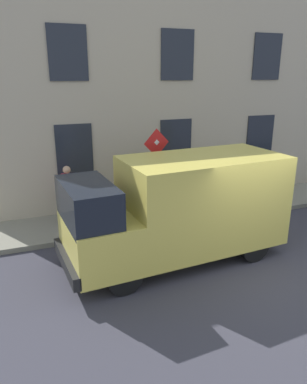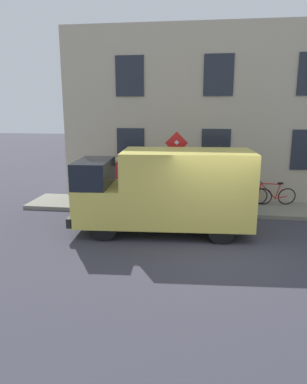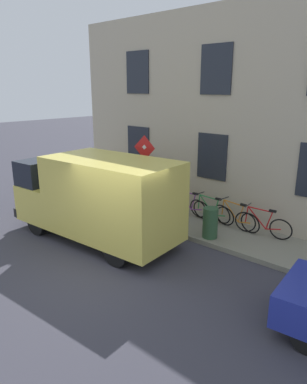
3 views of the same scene
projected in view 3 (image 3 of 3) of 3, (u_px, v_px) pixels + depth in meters
ground_plane at (106, 268)px, 8.91m from camera, size 80.00×80.00×0.00m
sidewalk_slab at (193, 224)px, 11.58m from camera, size 1.99×14.20×0.14m
building_facade at (220, 118)px, 11.61m from camera, size 0.75×12.20×6.80m
sign_post_stacked at (145, 170)px, 11.41m from camera, size 0.18×0.56×2.67m
delivery_van at (97, 196)px, 10.26m from camera, size 2.35×5.45×2.50m
bicycle_red at (262, 224)px, 10.41m from camera, size 0.46×1.71×0.89m
bicycle_orange at (235, 217)px, 10.97m from camera, size 0.47×1.72×0.89m
bicycle_green at (211, 211)px, 11.53m from camera, size 0.46×1.72×0.89m
bicycle_purple at (189, 205)px, 12.10m from camera, size 0.46×1.72×0.89m
pedestrian at (118, 176)px, 13.82m from camera, size 0.40×0.47×1.72m
litter_bin at (210, 223)px, 10.30m from camera, size 0.44×0.44×0.90m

